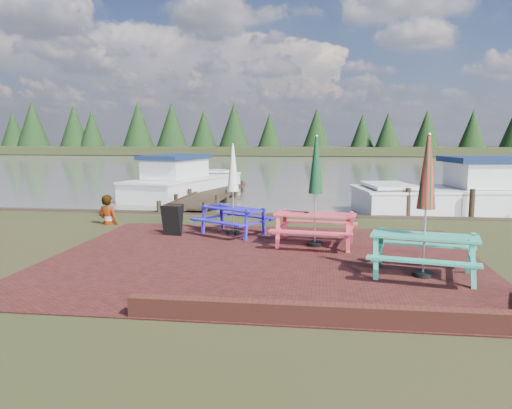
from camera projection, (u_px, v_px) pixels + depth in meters
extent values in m
plane|color=black|center=(257.00, 272.00, 9.55)|extent=(120.00, 120.00, 0.00)
cube|color=#351311|center=(263.00, 259.00, 10.53)|extent=(9.00, 7.50, 0.02)
cube|color=#4C1E16|center=(342.00, 315.00, 6.78)|extent=(6.00, 0.22, 0.30)
cube|color=#45423B|center=(310.00, 165.00, 45.89)|extent=(120.00, 60.00, 0.02)
cube|color=black|center=(315.00, 151.00, 74.30)|extent=(120.00, 10.00, 1.20)
cube|color=#2C8F74|center=(424.00, 236.00, 9.06)|extent=(1.98, 1.10, 0.04)
cube|color=#2C8F74|center=(423.00, 261.00, 8.44)|extent=(1.88, 0.64, 0.04)
cube|color=#2C8F74|center=(425.00, 245.00, 9.76)|extent=(1.88, 0.64, 0.04)
cube|color=#2C8F74|center=(378.00, 253.00, 9.38)|extent=(0.42, 1.60, 0.77)
cube|color=#2C8F74|center=(472.00, 260.00, 8.84)|extent=(0.42, 1.60, 0.77)
cylinder|color=black|center=(423.00, 274.00, 9.15)|extent=(0.37, 0.37, 0.10)
cylinder|color=#B2B2B7|center=(426.00, 207.00, 8.99)|extent=(0.04, 0.04, 2.60)
cone|color=red|center=(427.00, 173.00, 8.90)|extent=(0.33, 0.33, 1.30)
cube|color=#D13547|center=(315.00, 215.00, 11.63)|extent=(1.93, 0.97, 0.04)
cube|color=#D13547|center=(310.00, 233.00, 11.00)|extent=(1.87, 0.50, 0.04)
cube|color=#D13547|center=(319.00, 222.00, 12.34)|extent=(1.87, 0.50, 0.04)
cube|color=#D13547|center=(281.00, 229.00, 11.89)|extent=(0.30, 1.60, 0.76)
cube|color=#D13547|center=(350.00, 232.00, 11.47)|extent=(0.30, 1.60, 0.76)
cylinder|color=black|center=(315.00, 244.00, 11.72)|extent=(0.37, 0.37, 0.10)
cylinder|color=#B2B2B7|center=(316.00, 192.00, 11.56)|extent=(0.04, 0.04, 2.57)
cone|color=#0E361C|center=(316.00, 166.00, 11.47)|extent=(0.33, 0.33, 1.29)
cube|color=#2417B0|center=(233.00, 208.00, 13.04)|extent=(1.80, 1.45, 0.04)
cube|color=#2417B0|center=(216.00, 222.00, 12.59)|extent=(1.57, 1.08, 0.04)
cube|color=#2417B0|center=(249.00, 216.00, 13.58)|extent=(1.57, 1.08, 0.04)
cube|color=#2417B0|center=(213.00, 219.00, 13.55)|extent=(0.83, 1.30, 0.70)
cube|color=#2417B0|center=(255.00, 225.00, 12.63)|extent=(0.83, 1.30, 0.70)
cylinder|color=black|center=(233.00, 233.00, 13.13)|extent=(0.34, 0.34, 0.09)
cylinder|color=#B2B2B7|center=(233.00, 190.00, 12.98)|extent=(0.03, 0.03, 2.36)
cone|color=beige|center=(233.00, 168.00, 12.90)|extent=(0.30, 0.30, 1.18)
cube|color=black|center=(171.00, 221.00, 12.81)|extent=(0.53, 0.28, 0.81)
cube|color=black|center=(174.00, 219.00, 13.08)|extent=(0.53, 0.28, 0.81)
cube|color=black|center=(172.00, 205.00, 12.89)|extent=(0.50, 0.12, 0.03)
cube|color=black|center=(211.00, 194.00, 21.29)|extent=(1.60, 9.00, 0.06)
cube|color=black|center=(194.00, 193.00, 21.38)|extent=(0.08, 9.00, 0.08)
cube|color=black|center=(228.00, 194.00, 21.18)|extent=(0.08, 9.00, 0.08)
cylinder|color=black|center=(159.00, 215.00, 17.00)|extent=(0.16, 0.16, 1.00)
cylinder|color=black|center=(205.00, 216.00, 16.79)|extent=(0.16, 0.16, 1.00)
cube|color=beige|center=(186.00, 189.00, 23.30)|extent=(4.09, 7.61, 1.03)
cube|color=beige|center=(185.00, 178.00, 23.22)|extent=(4.17, 7.76, 0.08)
cube|color=beige|center=(176.00, 168.00, 22.35)|extent=(2.44, 3.37, 0.88)
cube|color=#101D3C|center=(175.00, 157.00, 22.29)|extent=(2.74, 3.84, 0.19)
cube|color=beige|center=(211.00, 171.00, 25.75)|extent=(2.35, 1.76, 0.10)
cube|color=beige|center=(473.00, 205.00, 17.83)|extent=(8.52, 4.22, 1.09)
cube|color=beige|center=(474.00, 189.00, 17.76)|extent=(8.69, 4.30, 0.09)
cube|color=beige|center=(502.00, 174.00, 17.73)|extent=(3.73, 2.61, 0.92)
cube|color=#101D3C|center=(503.00, 159.00, 17.66)|extent=(4.25, 2.92, 0.20)
cube|color=beige|center=(389.00, 185.00, 17.60)|extent=(1.87, 2.62, 0.11)
imported|color=gray|center=(107.00, 195.00, 14.59)|extent=(0.71, 0.54, 1.73)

